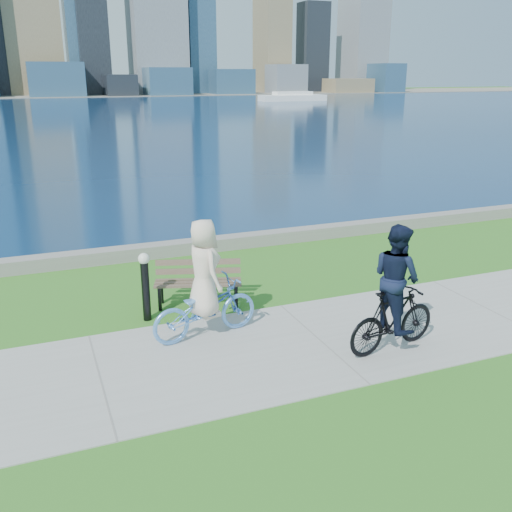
{
  "coord_description": "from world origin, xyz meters",
  "views": [
    {
      "loc": [
        -4.69,
        -8.56,
        4.78
      ],
      "look_at": [
        -0.45,
        2.06,
        1.1
      ],
      "focal_mm": 40.0,
      "sensor_mm": 36.0,
      "label": 1
    }
  ],
  "objects_px": {
    "park_bench": "(198,279)",
    "cyclist_woman": "(205,294)",
    "bollard_lamp": "(145,282)",
    "cyclist_man": "(394,299)"
  },
  "relations": [
    {
      "from": "park_bench",
      "to": "cyclist_woman",
      "type": "relative_size",
      "value": 0.85
    },
    {
      "from": "bollard_lamp",
      "to": "cyclist_woman",
      "type": "height_order",
      "value": "cyclist_woman"
    },
    {
      "from": "park_bench",
      "to": "cyclist_man",
      "type": "relative_size",
      "value": 0.83
    },
    {
      "from": "bollard_lamp",
      "to": "cyclist_man",
      "type": "height_order",
      "value": "cyclist_man"
    },
    {
      "from": "cyclist_man",
      "to": "park_bench",
      "type": "bearing_deg",
      "value": 29.08
    },
    {
      "from": "cyclist_man",
      "to": "bollard_lamp",
      "type": "bearing_deg",
      "value": 43.52
    },
    {
      "from": "cyclist_woman",
      "to": "cyclist_man",
      "type": "distance_m",
      "value": 3.44
    },
    {
      "from": "cyclist_woman",
      "to": "bollard_lamp",
      "type": "bearing_deg",
      "value": 27.01
    },
    {
      "from": "park_bench",
      "to": "bollard_lamp",
      "type": "distance_m",
      "value": 1.29
    },
    {
      "from": "park_bench",
      "to": "cyclist_man",
      "type": "bearing_deg",
      "value": -34.04
    }
  ]
}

